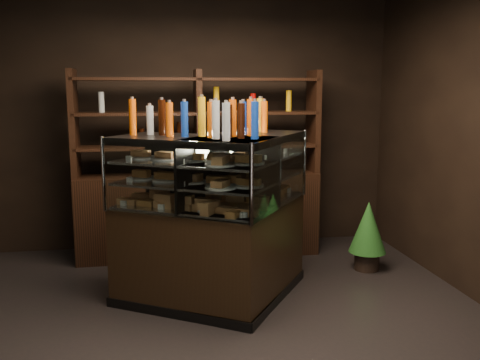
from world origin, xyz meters
name	(u,v)px	position (x,y,z in m)	size (l,w,h in m)	color
ground	(187,344)	(0.00, 0.00, 0.00)	(5.00, 5.00, 0.00)	black
room_shell	(182,68)	(0.00, 0.00, 1.94)	(5.02, 5.02, 3.01)	black
display_case	(220,247)	(0.34, 0.75, 0.48)	(1.82, 1.46, 1.43)	black
food_display	(220,177)	(0.34, 0.75, 1.08)	(1.44, 1.10, 0.44)	#DB874E
bottles_top	(219,119)	(0.34, 0.75, 1.56)	(1.27, 0.96, 0.30)	black
potted_conifer	(368,226)	(1.89, 1.31, 0.45)	(0.37, 0.37, 0.79)	black
back_shelving	(199,201)	(0.27, 2.05, 0.60)	(2.59, 0.44, 2.00)	black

